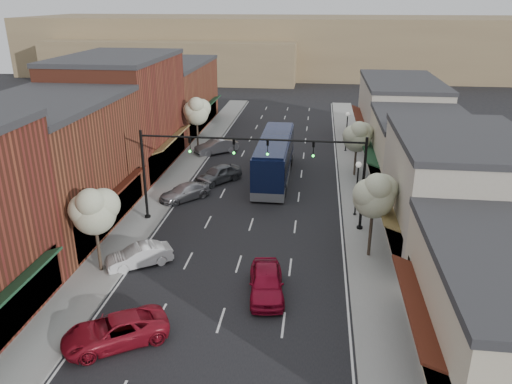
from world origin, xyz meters
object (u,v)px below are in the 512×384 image
(tree_left_far, at_px, (197,111))
(tree_right_far, at_px, (358,136))
(signal_mast_right, at_px, (330,169))
(lamp_post_far, at_px, (347,125))
(coach_bus, at_px, (274,158))
(lamp_post_near, at_px, (357,180))
(parked_car_b, at_px, (139,256))
(parked_car_d, at_px, (218,174))
(red_hatchback, at_px, (266,282))
(parked_car_e, at_px, (216,146))
(signal_mast_left, at_px, (175,163))
(tree_right_near, at_px, (375,194))
(parked_car_a, at_px, (115,331))
(tree_left_near, at_px, (94,210))
(parked_car_c, at_px, (185,192))

(tree_left_far, bearing_deg, tree_right_far, -19.87)
(signal_mast_right, height_order, lamp_post_far, signal_mast_right)
(tree_right_far, relative_size, coach_bus, 0.42)
(lamp_post_near, bearing_deg, signal_mast_right, -131.05)
(signal_mast_right, distance_m, parked_car_b, 14.26)
(parked_car_d, bearing_deg, red_hatchback, -32.62)
(parked_car_d, bearing_deg, parked_car_e, 140.69)
(signal_mast_left, height_order, tree_right_far, signal_mast_left)
(tree_right_near, height_order, tree_left_far, tree_left_far)
(signal_mast_right, height_order, tree_left_far, signal_mast_right)
(lamp_post_near, distance_m, parked_car_a, 21.22)
(tree_left_near, xyz_separation_m, lamp_post_far, (16.05, 28.06, -1.22))
(parked_car_b, bearing_deg, parked_car_a, -22.26)
(parked_car_c, distance_m, parked_car_e, 13.44)
(signal_mast_right, bearing_deg, parked_car_c, 160.13)
(signal_mast_left, height_order, parked_car_c, signal_mast_left)
(lamp_post_near, distance_m, parked_car_d, 13.72)
(parked_car_b, height_order, parked_car_e, parked_car_e)
(signal_mast_left, bearing_deg, parked_car_a, -86.58)
(tree_left_far, height_order, red_hatchback, tree_left_far)
(parked_car_d, bearing_deg, tree_right_far, 52.27)
(coach_bus, height_order, parked_car_e, coach_bus)
(tree_left_far, relative_size, lamp_post_near, 1.38)
(tree_right_far, height_order, lamp_post_near, tree_right_far)
(signal_mast_left, distance_m, tree_right_near, 14.55)
(tree_right_far, bearing_deg, lamp_post_near, -93.31)
(tree_right_near, bearing_deg, parked_car_c, 150.21)
(lamp_post_near, height_order, parked_car_d, lamp_post_near)
(lamp_post_far, relative_size, parked_car_d, 0.95)
(tree_left_far, bearing_deg, parked_car_d, -66.16)
(tree_right_near, bearing_deg, red_hatchback, -139.97)
(parked_car_d, bearing_deg, parked_car_a, -53.30)
(signal_mast_right, xyz_separation_m, signal_mast_left, (-11.24, 0.00, 0.00))
(signal_mast_right, relative_size, coach_bus, 0.64)
(tree_left_near, distance_m, coach_bus, 20.67)
(signal_mast_left, xyz_separation_m, parked_car_b, (-0.58, -6.94, -3.94))
(parked_car_d, bearing_deg, tree_left_far, 151.92)
(signal_mast_right, height_order, signal_mast_left, same)
(signal_mast_left, bearing_deg, parked_car_e, 91.87)
(red_hatchback, bearing_deg, lamp_post_near, 56.82)
(tree_right_far, bearing_deg, signal_mast_left, -139.46)
(coach_bus, relative_size, red_hatchback, 2.71)
(tree_right_far, bearing_deg, parked_car_a, -116.41)
(signal_mast_right, bearing_deg, lamp_post_far, 83.78)
(tree_right_far, xyz_separation_m, coach_bus, (-7.55, -1.55, -1.95))
(tree_right_near, relative_size, tree_left_near, 1.05)
(parked_car_a, distance_m, parked_car_c, 18.77)
(red_hatchback, height_order, parked_car_e, red_hatchback)
(signal_mast_right, bearing_deg, tree_right_near, -56.09)
(parked_car_d, bearing_deg, tree_left_near, -65.46)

